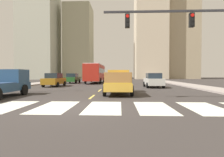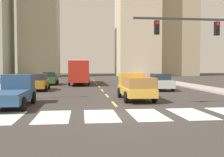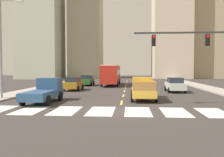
{
  "view_description": "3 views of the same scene",
  "coord_description": "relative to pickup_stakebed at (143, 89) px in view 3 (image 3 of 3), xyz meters",
  "views": [
    {
      "loc": [
        1.96,
        -8.73,
        1.6
      ],
      "look_at": [
        0.9,
        15.93,
        1.0
      ],
      "focal_mm": 29.24,
      "sensor_mm": 36.0,
      "label": 1
    },
    {
      "loc": [
        -2.17,
        -13.14,
        2.5
      ],
      "look_at": [
        0.14,
        6.49,
        1.57
      ],
      "focal_mm": 42.12,
      "sensor_mm": 36.0,
      "label": 2
    },
    {
      "loc": [
        0.7,
        -15.39,
        2.79
      ],
      "look_at": [
        -1.8,
        17.17,
        1.41
      ],
      "focal_mm": 38.33,
      "sensor_mm": 36.0,
      "label": 3
    }
  ],
  "objects": [
    {
      "name": "lane_dash_1",
      "position": [
        -1.84,
        2.65,
        -0.93
      ],
      "size": [
        0.16,
        2.4,
        0.01
      ],
      "primitive_type": "cube",
      "color": "#E5C856",
      "rests_on": "ground"
    },
    {
      "name": "sedan_far",
      "position": [
        4.16,
        7.03,
        -0.08
      ],
      "size": [
        2.02,
        4.4,
        1.72
      ],
      "rotation": [
        0.0,
        0.0,
        -0.02
      ],
      "color": "silver",
      "rests_on": "ground"
    },
    {
      "name": "crosswalk_stripe_1",
      "position": [
        -7.79,
        -6.35,
        -0.93
      ],
      "size": [
        1.67,
        3.46,
        0.01
      ],
      "primitive_type": "cube",
      "color": "silver",
      "rests_on": "ground"
    },
    {
      "name": "sedan_near_right",
      "position": [
        -8.18,
        16.63,
        -0.08
      ],
      "size": [
        2.02,
        4.4,
        1.72
      ],
      "rotation": [
        0.0,
        0.0,
        0.04
      ],
      "color": "#225925",
      "rests_on": "ground"
    },
    {
      "name": "lane_dash_4",
      "position": [
        -1.84,
        17.65,
        -0.93
      ],
      "size": [
        0.16,
        2.4,
        0.01
      ],
      "primitive_type": "cube",
      "color": "#E5C856",
      "rests_on": "ground"
    },
    {
      "name": "lane_dash_7",
      "position": [
        -1.84,
        32.65,
        -0.93
      ],
      "size": [
        0.16,
        2.4,
        0.01
      ],
      "primitive_type": "cube",
      "color": "#E5C856",
      "rests_on": "ground"
    },
    {
      "name": "crosswalk_stripe_4",
      "position": [
        -0.65,
        -6.35,
        -0.93
      ],
      "size": [
        1.67,
        3.46,
        0.01
      ],
      "primitive_type": "cube",
      "color": "silver",
      "rests_on": "ground"
    },
    {
      "name": "sidewalk_right",
      "position": [
        9.6,
        11.65,
        -0.86
      ],
      "size": [
        2.84,
        110.0,
        0.15
      ],
      "primitive_type": "cube",
      "color": "#A39791",
      "rests_on": "ground"
    },
    {
      "name": "crosswalk_stripe_5",
      "position": [
        1.73,
        -6.35,
        -0.93
      ],
      "size": [
        1.67,
        3.46,
        0.01
      ],
      "primitive_type": "cube",
      "color": "silver",
      "rests_on": "ground"
    },
    {
      "name": "sidewalk_left",
      "position": [
        -13.28,
        11.65,
        -0.86
      ],
      "size": [
        2.84,
        110.0,
        0.15
      ],
      "primitive_type": "cube",
      "color": "#A39791",
      "rests_on": "ground"
    },
    {
      "name": "crosswalk_stripe_6",
      "position": [
        4.11,
        -6.35,
        -0.93
      ],
      "size": [
        1.67,
        3.46,
        0.01
      ],
      "primitive_type": "cube",
      "color": "silver",
      "rests_on": "ground"
    },
    {
      "name": "pickup_dark",
      "position": [
        -8.18,
        -2.52,
        -0.02
      ],
      "size": [
        2.18,
        5.2,
        1.96
      ],
      "rotation": [
        0.0,
        0.0,
        0.06
      ],
      "color": "navy",
      "rests_on": "ground"
    },
    {
      "name": "lane_dash_3",
      "position": [
        -1.84,
        12.65,
        -0.93
      ],
      "size": [
        0.16,
        2.4,
        0.01
      ],
      "primitive_type": "cube",
      "color": "#E5C856",
      "rests_on": "ground"
    },
    {
      "name": "traffic_signal_gantry",
      "position": [
        5.62,
        -3.85,
        3.29
      ],
      "size": [
        9.74,
        0.27,
        6.0
      ],
      "color": "#2D2D33",
      "rests_on": "ground"
    },
    {
      "name": "crosswalk_stripe_3",
      "position": [
        -3.03,
        -6.35,
        -0.93
      ],
      "size": [
        1.67,
        3.46,
        0.01
      ],
      "primitive_type": "cube",
      "color": "silver",
      "rests_on": "ground"
    },
    {
      "name": "crosswalk_stripe_2",
      "position": [
        -5.41,
        -6.35,
        -0.93
      ],
      "size": [
        1.67,
        3.46,
        0.01
      ],
      "primitive_type": "cube",
      "color": "silver",
      "rests_on": "ground"
    },
    {
      "name": "sedan_near_left",
      "position": [
        -8.38,
        8.15,
        -0.08
      ],
      "size": [
        2.02,
        4.4,
        1.72
      ],
      "rotation": [
        0.0,
        0.0,
        -0.0
      ],
      "color": "#9D6B1A",
      "rests_on": "ground"
    },
    {
      "name": "lane_dash_5",
      "position": [
        -1.84,
        22.65,
        -0.93
      ],
      "size": [
        0.16,
        2.4,
        0.01
      ],
      "primitive_type": "cube",
      "color": "#E5C856",
      "rests_on": "ground"
    },
    {
      "name": "block_mid_right",
      "position": [
        -13.94,
        46.99,
        11.36
      ],
      "size": [
        8.82,
        9.44,
        24.59
      ],
      "primitive_type": "cube",
      "color": "#A3A183",
      "rests_on": "ground"
    },
    {
      "name": "block_mid_left",
      "position": [
        20.6,
        50.58,
        14.3
      ],
      "size": [
        11.61,
        11.24,
        30.46
      ],
      "primitive_type": "cube",
      "color": "tan",
      "rests_on": "ground"
    },
    {
      "name": "lane_dash_2",
      "position": [
        -1.84,
        7.65,
        -0.93
      ],
      "size": [
        0.16,
        2.4,
        0.01
      ],
      "primitive_type": "cube",
      "color": "#E5C856",
      "rests_on": "ground"
    },
    {
      "name": "ground_plane",
      "position": [
        -1.84,
        -6.35,
        -0.94
      ],
      "size": [
        160.0,
        160.0,
        0.0
      ],
      "primitive_type": "plane",
      "color": "#393331"
    },
    {
      "name": "block_low_left",
      "position": [
        10.34,
        47.47,
        15.59
      ],
      "size": [
        10.11,
        10.81,
        33.06
      ],
      "primitive_type": "cube",
      "color": "beige",
      "rests_on": "ground"
    },
    {
      "name": "pickup_stakebed",
      "position": [
        0.0,
        0.0,
        0.0
      ],
      "size": [
        2.18,
        5.2,
        1.96
      ],
      "rotation": [
        0.0,
        0.0,
        0.04
      ],
      "color": "gold",
      "rests_on": "ground"
    },
    {
      "name": "lane_dash_6",
      "position": [
        -1.84,
        27.65,
        -0.93
      ],
      "size": [
        0.16,
        2.4,
        0.01
      ],
      "primitive_type": "cube",
      "color": "#E5C856",
      "rests_on": "ground"
    },
    {
      "name": "city_bus",
      "position": [
        -4.3,
        17.61,
        1.02
      ],
      "size": [
        2.72,
        10.8,
        3.32
      ],
      "rotation": [
        0.0,
        0.0,
        -0.03
      ],
      "color": "#B4261A",
      "rests_on": "ground"
    },
    {
      "name": "streetlight_left",
      "position": [
        -12.48,
        -1.26,
        4.03
      ],
      "size": [
        2.2,
        0.28,
        9.0
      ],
      "color": "gray",
      "rests_on": "ground"
    },
    {
      "name": "lane_dash_0",
      "position": [
        -1.84,
        -2.35,
        -0.93
      ],
      "size": [
        0.16,
        2.4,
        0.01
      ],
      "primitive_type": "cube",
      "color": "#E5C856",
      "rests_on": "ground"
    }
  ]
}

